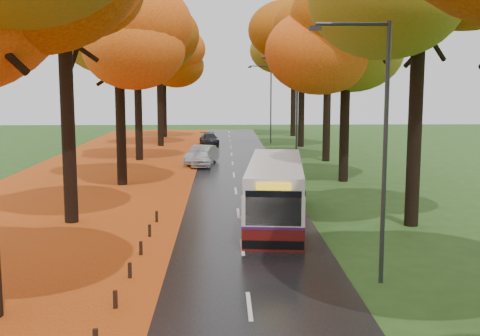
{
  "coord_description": "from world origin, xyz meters",
  "views": [
    {
      "loc": [
        -0.7,
        -9.97,
        6.18
      ],
      "look_at": [
        0.0,
        15.3,
        2.6
      ],
      "focal_mm": 45.0,
      "sensor_mm": 36.0,
      "label": 1
    }
  ],
  "objects_px": {
    "streetlamp_far": "(268,97)",
    "car_white": "(201,158)",
    "streetlamp_mid": "(293,105)",
    "streetlamp_near": "(377,132)",
    "car_dark": "(209,139)",
    "bus": "(275,190)",
    "car_silver": "(202,155)"
  },
  "relations": [
    {
      "from": "car_silver",
      "to": "streetlamp_far",
      "type": "bearing_deg",
      "value": 85.05
    },
    {
      "from": "streetlamp_near",
      "to": "car_dark",
      "type": "xyz_separation_m",
      "value": [
        -6.06,
        41.72,
        -4.08
      ]
    },
    {
      "from": "streetlamp_far",
      "to": "bus",
      "type": "distance_m",
      "value": 35.81
    },
    {
      "from": "bus",
      "to": "car_silver",
      "type": "height_order",
      "value": "bus"
    },
    {
      "from": "streetlamp_far",
      "to": "bus",
      "type": "xyz_separation_m",
      "value": [
        -2.33,
        -35.59,
        -3.27
      ]
    },
    {
      "from": "streetlamp_near",
      "to": "bus",
      "type": "bearing_deg",
      "value": 105.51
    },
    {
      "from": "bus",
      "to": "streetlamp_far",
      "type": "bearing_deg",
      "value": 92.03
    },
    {
      "from": "streetlamp_far",
      "to": "car_silver",
      "type": "distance_m",
      "value": 18.04
    },
    {
      "from": "streetlamp_mid",
      "to": "car_white",
      "type": "distance_m",
      "value": 8.64
    },
    {
      "from": "streetlamp_near",
      "to": "streetlamp_far",
      "type": "relative_size",
      "value": 1.0
    },
    {
      "from": "streetlamp_far",
      "to": "car_white",
      "type": "relative_size",
      "value": 2.18
    },
    {
      "from": "car_white",
      "to": "streetlamp_far",
      "type": "bearing_deg",
      "value": 69.97
    },
    {
      "from": "car_white",
      "to": "car_dark",
      "type": "height_order",
      "value": "car_white"
    },
    {
      "from": "car_white",
      "to": "bus",
      "type": "bearing_deg",
      "value": -77.96
    },
    {
      "from": "streetlamp_near",
      "to": "car_silver",
      "type": "xyz_separation_m",
      "value": [
        -6.3,
        27.56,
        -3.97
      ]
    },
    {
      "from": "streetlamp_far",
      "to": "bus",
      "type": "relative_size",
      "value": 0.77
    },
    {
      "from": "streetlamp_mid",
      "to": "car_white",
      "type": "xyz_separation_m",
      "value": [
        -6.3,
        4.31,
        -4.05
      ]
    },
    {
      "from": "bus",
      "to": "car_white",
      "type": "height_order",
      "value": "bus"
    },
    {
      "from": "streetlamp_far",
      "to": "car_dark",
      "type": "xyz_separation_m",
      "value": [
        -6.06,
        -2.28,
        -4.08
      ]
    },
    {
      "from": "bus",
      "to": "car_dark",
      "type": "height_order",
      "value": "bus"
    },
    {
      "from": "streetlamp_far",
      "to": "car_white",
      "type": "distance_m",
      "value": 19.21
    },
    {
      "from": "car_silver",
      "to": "bus",
      "type": "bearing_deg",
      "value": -62.29
    },
    {
      "from": "streetlamp_mid",
      "to": "car_silver",
      "type": "height_order",
      "value": "streetlamp_mid"
    },
    {
      "from": "car_silver",
      "to": "car_dark",
      "type": "xyz_separation_m",
      "value": [
        0.23,
        14.15,
        -0.11
      ]
    },
    {
      "from": "streetlamp_near",
      "to": "car_dark",
      "type": "distance_m",
      "value": 42.35
    },
    {
      "from": "bus",
      "to": "car_dark",
      "type": "distance_m",
      "value": 33.52
    },
    {
      "from": "streetlamp_near",
      "to": "car_white",
      "type": "xyz_separation_m",
      "value": [
        -6.3,
        26.31,
        -4.05
      ]
    },
    {
      "from": "streetlamp_mid",
      "to": "bus",
      "type": "distance_m",
      "value": 14.17
    },
    {
      "from": "streetlamp_near",
      "to": "bus",
      "type": "distance_m",
      "value": 9.32
    },
    {
      "from": "streetlamp_near",
      "to": "streetlamp_far",
      "type": "height_order",
      "value": "same"
    },
    {
      "from": "streetlamp_mid",
      "to": "car_dark",
      "type": "xyz_separation_m",
      "value": [
        -6.06,
        19.72,
        -4.08
      ]
    },
    {
      "from": "streetlamp_far",
      "to": "car_white",
      "type": "height_order",
      "value": "streetlamp_far"
    }
  ]
}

